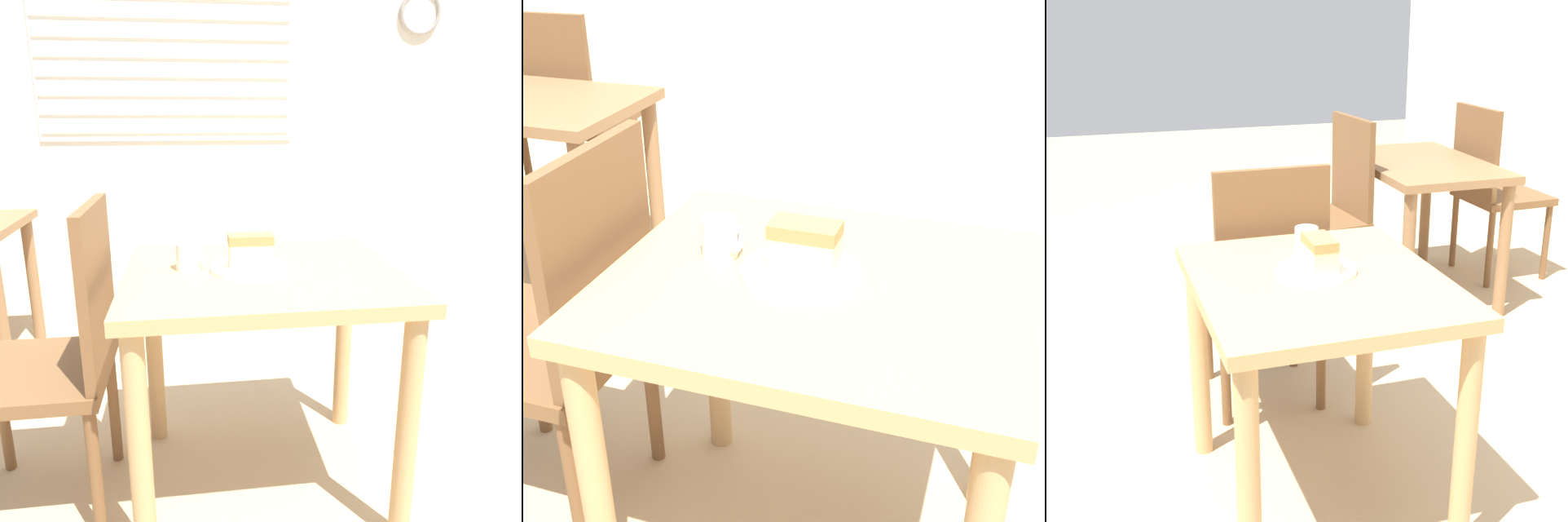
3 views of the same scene
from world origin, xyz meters
The scene contains 6 objects.
dining_table_near centered at (0.02, 0.38, 0.61)m, with size 0.81×0.69×0.74m.
chair_near_window centered at (-0.58, 0.37, 0.52)m, with size 0.42×0.42×0.95m.
chair_far_opposite centered at (-1.58, 1.92, 0.52)m, with size 0.44×0.44×0.95m.
plate centered at (-0.02, 0.39, 0.75)m, with size 0.23×0.23×0.01m.
cake_slice centered at (-0.01, 0.39, 0.80)m, with size 0.13×0.07×0.09m.
coffee_mug centered at (-0.20, 0.41, 0.78)m, with size 0.08×0.07×0.08m.
Camera 2 is at (0.34, -0.79, 1.41)m, focal length 50.00 mm.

